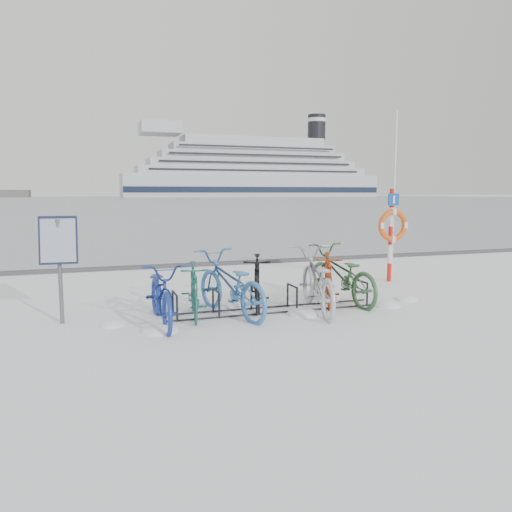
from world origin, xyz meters
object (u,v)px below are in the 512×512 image
Objects in this scene: bike_rack at (274,301)px; info_board at (59,247)px; lifebuoy_station at (392,226)px; cruise_ferry at (251,174)px.

info_board is (-3.61, 0.25, 1.09)m from bike_rack.
lifebuoy_station is (3.72, 1.89, 1.18)m from bike_rack.
lifebuoy_station is 0.03× the size of cruise_ferry.
lifebuoy_station is 231.39m from cruise_ferry.
lifebuoy_station is at bearing 26.91° from bike_rack.
lifebuoy_station is at bearing -107.18° from cruise_ferry.
cruise_ferry reaches higher than lifebuoy_station.
info_board is 0.44× the size of lifebuoy_station.
bike_rack is 234.36m from cruise_ferry.
lifebuoy_station is at bearing 15.31° from info_board.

